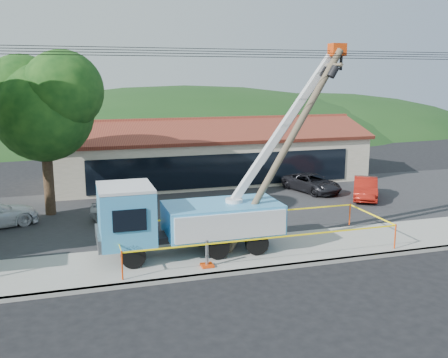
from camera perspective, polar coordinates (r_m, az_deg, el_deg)
name	(u,v)px	position (r m, az deg, el deg)	size (l,w,h in m)	color
ground	(250,297)	(17.90, 3.02, -13.31)	(120.00, 120.00, 0.00)	black
curb	(232,273)	(19.69, 0.90, -10.67)	(60.00, 0.25, 0.15)	#9A9890
sidewalk	(218,256)	(21.38, -0.68, -8.83)	(60.00, 4.00, 0.15)	#9A9890
parking_lot	(179,210)	(28.80, -5.16, -3.53)	(60.00, 12.00, 0.10)	#28282B
strip_mall	(209,155)	(36.94, -1.69, 2.77)	(22.50, 8.53, 4.67)	#BCB295
tree_lot	(43,103)	(28.30, -19.98, 8.22)	(6.30, 5.60, 8.94)	#332316
hill_center	(185,130)	(72.35, -4.44, 5.55)	(89.60, 64.00, 32.00)	#173B15
hill_east	(311,127)	(79.11, 9.92, 5.93)	(72.80, 52.00, 26.00)	#173B15
utility_truck	(186,215)	(21.17, -4.38, -4.15)	(10.73, 4.15, 8.78)	black
leaning_pole	(289,141)	(21.50, 7.48, 4.28)	(5.26, 1.68, 8.68)	brown
caution_tape	(254,230)	(21.92, 3.44, -5.86)	(11.81, 3.81, 1.10)	#E33F0C
car_silver	(124,227)	(26.15, -11.36, -5.39)	(1.57, 3.90, 1.33)	silver
car_red	(365,200)	(32.36, 15.78, -2.33)	(1.40, 4.01, 1.32)	maroon
car_dark	(311,193)	(33.47, 9.95, -1.61)	(1.98, 4.30, 1.20)	black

